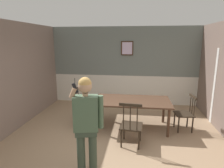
{
  "coord_description": "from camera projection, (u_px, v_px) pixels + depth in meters",
  "views": [
    {
      "loc": [
        0.51,
        -3.92,
        2.29
      ],
      "look_at": [
        0.03,
        -0.42,
        1.5
      ],
      "focal_mm": 31.0,
      "sensor_mm": 36.0,
      "label": 1
    }
  ],
  "objects": [
    {
      "name": "ground_plane",
      "position": [
        113.0,
        145.0,
        4.35
      ],
      "size": [
        6.81,
        6.81,
        0.0
      ],
      "primitive_type": "plane",
      "color": "#9E7F60"
    },
    {
      "name": "room_back_partition",
      "position": [
        124.0,
        67.0,
        7.06
      ],
      "size": [
        5.34,
        0.17,
        2.78
      ],
      "color": "slate",
      "rests_on": "ground_plane"
    },
    {
      "name": "dining_table",
      "position": [
        132.0,
        103.0,
        5.09
      ],
      "size": [
        1.97,
        1.09,
        0.77
      ],
      "rotation": [
        0.0,
        0.0,
        0.01
      ],
      "color": "#4C3323",
      "rests_on": "ground_plane"
    },
    {
      "name": "chair_near_window",
      "position": [
        185.0,
        113.0,
        4.98
      ],
      "size": [
        0.49,
        0.49,
        0.94
      ],
      "rotation": [
        0.0,
        0.0,
        1.69
      ],
      "color": "#2D2319",
      "rests_on": "ground_plane"
    },
    {
      "name": "chair_by_doorway",
      "position": [
        131.0,
        125.0,
        4.24
      ],
      "size": [
        0.52,
        0.52,
        1.03
      ],
      "rotation": [
        0.0,
        0.0,
        -0.09
      ],
      "color": "#2D2319",
      "rests_on": "ground_plane"
    },
    {
      "name": "chair_at_table_head",
      "position": [
        82.0,
        108.0,
        5.3
      ],
      "size": [
        0.49,
        0.49,
        1.03
      ],
      "rotation": [
        0.0,
        0.0,
        4.61
      ],
      "color": "black",
      "rests_on": "ground_plane"
    },
    {
      "name": "person_figure",
      "position": [
        86.0,
        120.0,
        3.2
      ],
      "size": [
        0.55,
        0.3,
        1.73
      ],
      "rotation": [
        0.0,
        0.0,
        3.34
      ],
      "color": "#3A493A",
      "rests_on": "ground_plane"
    }
  ]
}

